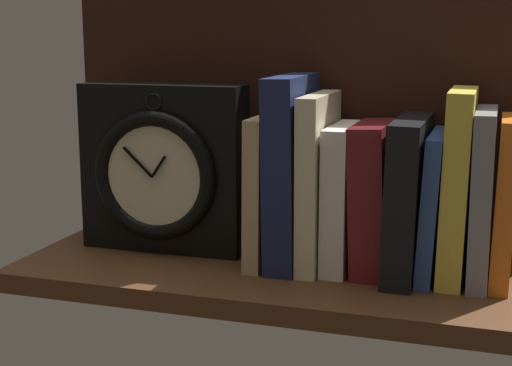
{
  "coord_description": "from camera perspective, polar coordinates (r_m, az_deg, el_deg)",
  "views": [
    {
      "loc": [
        25.86,
        -88.4,
        29.54
      ],
      "look_at": [
        -3.62,
        3.13,
        10.04
      ],
      "focal_mm": 53.63,
      "sensor_mm": 36.0,
      "label": 1
    }
  ],
  "objects": [
    {
      "name": "book_orange_pandolfini",
      "position": [
        0.94,
        18.08,
        -1.29
      ],
      "size": [
        2.53,
        12.2,
        19.6
      ],
      "primitive_type": "cube",
      "rotation": [
        0.0,
        0.02,
        0.0
      ],
      "color": "orange",
      "rests_on": "ground_plane"
    },
    {
      "name": "book_blue_modern",
      "position": [
        0.94,
        13.06,
        -1.6
      ],
      "size": [
        2.55,
        14.0,
        17.54
      ],
      "primitive_type": "cube",
      "rotation": [
        0.0,
        0.04,
        0.0
      ],
      "color": "#2D4C8E",
      "rests_on": "ground_plane"
    },
    {
      "name": "book_yellow_seinlanguage",
      "position": [
        0.93,
        14.77,
        -0.17
      ],
      "size": [
        3.26,
        13.22,
        22.67
      ],
      "primitive_type": "cube",
      "rotation": [
        0.0,
        0.02,
        0.0
      ],
      "color": "gold",
      "rests_on": "ground_plane"
    },
    {
      "name": "book_navy_bierce",
      "position": [
        0.96,
        2.71,
        0.92
      ],
      "size": [
        4.19,
        14.92,
        23.91
      ],
      "primitive_type": "cube",
      "rotation": [
        0.0,
        -0.02,
        0.0
      ],
      "color": "#192147",
      "rests_on": "ground_plane"
    },
    {
      "name": "book_white_catcher",
      "position": [
        0.96,
        6.46,
        -1.04
      ],
      "size": [
        3.05,
        12.52,
        17.95
      ],
      "primitive_type": "cube",
      "rotation": [
        0.0,
        -0.0,
        0.0
      ],
      "color": "silver",
      "rests_on": "ground_plane"
    },
    {
      "name": "back_panel",
      "position": [
        1.04,
        3.43,
        5.08
      ],
      "size": [
        65.59,
        1.2,
        35.92
      ],
      "primitive_type": "cube",
      "color": "black",
      "rests_on": "ground_plane"
    },
    {
      "name": "book_black_skeptic",
      "position": [
        0.94,
        11.25,
        -1.01
      ],
      "size": [
        3.96,
        16.9,
        19.15
      ],
      "primitive_type": "cube",
      "rotation": [
        0.0,
        0.02,
        0.0
      ],
      "color": "black",
      "rests_on": "ground_plane"
    },
    {
      "name": "framed_clock",
      "position": [
        1.03,
        -7.02,
        1.02
      ],
      "size": [
        22.38,
        6.95,
        22.38
      ],
      "color": "black",
      "rests_on": "ground_plane"
    },
    {
      "name": "book_gray_chess",
      "position": [
        0.94,
        16.53,
        -0.96
      ],
      "size": [
        2.47,
        13.78,
        20.38
      ],
      "primitive_type": "cube",
      "rotation": [
        0.0,
        -0.01,
        0.0
      ],
      "color": "gray",
      "rests_on": "ground_plane"
    },
    {
      "name": "book_maroon_dawkins",
      "position": [
        0.95,
        8.74,
        -1.08
      ],
      "size": [
        4.92,
        12.31,
        18.48
      ],
      "primitive_type": "cube",
      "rotation": [
        0.0,
        -0.04,
        0.0
      ],
      "color": "maroon",
      "rests_on": "ground_plane"
    },
    {
      "name": "book_tan_shortstories",
      "position": [
        0.98,
        0.87,
        -0.4
      ],
      "size": [
        2.26,
        14.4,
        18.91
      ],
      "primitive_type": "cube",
      "rotation": [
        0.0,
        0.01,
        0.0
      ],
      "color": "tan",
      "rests_on": "ground_plane"
    },
    {
      "name": "ground_plane",
      "position": [
        0.97,
        1.48,
        -7.02
      ],
      "size": [
        65.59,
        25.57,
        2.5
      ],
      "primitive_type": "cube",
      "color": "#4C2D19"
    },
    {
      "name": "book_cream_twain",
      "position": [
        0.96,
        4.69,
        0.17
      ],
      "size": [
        2.63,
        14.29,
        21.69
      ],
      "primitive_type": "cube",
      "rotation": [
        0.0,
        -0.01,
        0.0
      ],
      "color": "beige",
      "rests_on": "ground_plane"
    }
  ]
}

